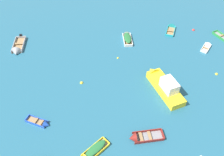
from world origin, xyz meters
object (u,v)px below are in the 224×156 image
at_px(mooring_buoy_between_boats_right, 82,83).
at_px(rowboat_grey_cluster_outer, 17,49).
at_px(motor_launch_yellow_center, 164,84).
at_px(rowboat_yellow_far_left, 91,153).
at_px(rowboat_blue_distant_center, 42,123).
at_px(mooring_buoy_outer_edge, 193,30).
at_px(mooring_buoy_central, 118,58).
at_px(rowboat_white_back_row_left, 207,46).
at_px(rowboat_maroon_near_left, 139,137).
at_px(rowboat_turquoise_near_right, 171,28).
at_px(rowboat_white_back_row_right, 127,37).
at_px(mooring_buoy_trailing, 216,74).

bearing_deg(mooring_buoy_between_boats_right, rowboat_grey_cluster_outer, 141.46).
xyz_separation_m(motor_launch_yellow_center, rowboat_yellow_far_left, (-9.62, -8.40, -0.49)).
relative_size(rowboat_blue_distant_center, rowboat_yellow_far_left, 0.90).
bearing_deg(mooring_buoy_outer_edge, rowboat_grey_cluster_outer, -174.17).
bearing_deg(mooring_buoy_central, motor_launch_yellow_center, -51.65).
distance_m(motor_launch_yellow_center, rowboat_white_back_row_left, 12.45).
height_order(motor_launch_yellow_center, rowboat_white_back_row_left, motor_launch_yellow_center).
xyz_separation_m(rowboat_maroon_near_left, mooring_buoy_outer_edge, (13.08, 19.95, -0.19)).
bearing_deg(rowboat_turquoise_near_right, mooring_buoy_outer_edge, -13.14).
distance_m(rowboat_maroon_near_left, rowboat_turquoise_near_right, 22.83).
height_order(motor_launch_yellow_center, rowboat_turquoise_near_right, motor_launch_yellow_center).
xyz_separation_m(rowboat_white_back_row_right, rowboat_white_back_row_left, (12.51, -3.31, -0.18)).
bearing_deg(mooring_buoy_central, rowboat_white_back_row_right, 67.15).
height_order(rowboat_turquoise_near_right, mooring_buoy_between_boats_right, rowboat_turquoise_near_right).
distance_m(rowboat_turquoise_near_right, rowboat_white_back_row_left, 7.05).
relative_size(motor_launch_yellow_center, rowboat_white_back_row_left, 2.73).
distance_m(rowboat_white_back_row_right, mooring_buoy_trailing, 14.90).
bearing_deg(mooring_buoy_outer_edge, rowboat_turquoise_near_right, 166.86).
distance_m(rowboat_turquoise_near_right, rowboat_grey_cluster_outer, 26.03).
bearing_deg(rowboat_maroon_near_left, mooring_buoy_between_boats_right, 125.28).
xyz_separation_m(rowboat_white_back_row_right, mooring_buoy_outer_edge, (11.89, 1.39, -0.34)).
height_order(rowboat_turquoise_near_right, mooring_buoy_trailing, rowboat_turquoise_near_right).
xyz_separation_m(mooring_buoy_central, mooring_buoy_trailing, (13.47, -4.69, 0.00)).
bearing_deg(rowboat_yellow_far_left, rowboat_turquoise_near_right, 56.64).
bearing_deg(rowboat_turquoise_near_right, rowboat_yellow_far_left, -123.36).
bearing_deg(rowboat_grey_cluster_outer, mooring_buoy_outer_edge, 5.83).
height_order(rowboat_blue_distant_center, rowboat_maroon_near_left, rowboat_maroon_near_left).
bearing_deg(rowboat_blue_distant_center, mooring_buoy_trailing, 14.75).
bearing_deg(rowboat_grey_cluster_outer, rowboat_maroon_near_left, -45.98).
xyz_separation_m(rowboat_white_back_row_right, mooring_buoy_central, (-2.06, -4.90, -0.34)).
xyz_separation_m(rowboat_white_back_row_right, motor_launch_yellow_center, (3.19, -11.54, 0.44)).
xyz_separation_m(rowboat_maroon_near_left, rowboat_grey_cluster_outer, (-16.38, 16.95, 0.01)).
bearing_deg(mooring_buoy_outer_edge, rowboat_white_back_row_right, -173.33).
height_order(rowboat_blue_distant_center, rowboat_grey_cluster_outer, rowboat_grey_cluster_outer).
xyz_separation_m(motor_launch_yellow_center, rowboat_turquoise_near_right, (4.99, 13.80, -0.61)).
xyz_separation_m(mooring_buoy_between_boats_right, mooring_buoy_trailing, (18.92, 0.03, 0.00)).
bearing_deg(rowboat_blue_distant_center, rowboat_white_back_row_left, 26.91).
height_order(rowboat_maroon_near_left, rowboat_turquoise_near_right, rowboat_maroon_near_left).
distance_m(rowboat_turquoise_near_right, rowboat_yellow_far_left, 26.57).
bearing_deg(mooring_buoy_outer_edge, mooring_buoy_central, -155.74).
height_order(motor_launch_yellow_center, mooring_buoy_outer_edge, motor_launch_yellow_center).
relative_size(mooring_buoy_between_boats_right, mooring_buoy_trailing, 1.09).
height_order(rowboat_white_back_row_right, mooring_buoy_central, rowboat_white_back_row_right).
bearing_deg(motor_launch_yellow_center, mooring_buoy_outer_edge, 56.07).
bearing_deg(rowboat_grey_cluster_outer, rowboat_turquoise_near_right, 8.55).
height_order(rowboat_grey_cluster_outer, mooring_buoy_outer_edge, rowboat_grey_cluster_outer).
bearing_deg(mooring_buoy_trailing, motor_launch_yellow_center, -166.63).
distance_m(rowboat_maroon_near_left, mooring_buoy_central, 13.70).
height_order(rowboat_turquoise_near_right, mooring_buoy_central, rowboat_turquoise_near_right).
relative_size(rowboat_blue_distant_center, rowboat_maroon_near_left, 0.79).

